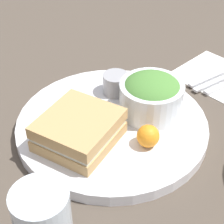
{
  "coord_description": "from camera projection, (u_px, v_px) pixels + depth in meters",
  "views": [
    {
      "loc": [
        0.35,
        0.37,
        0.45
      ],
      "look_at": [
        0.0,
        0.0,
        0.04
      ],
      "focal_mm": 60.0,
      "sensor_mm": 36.0,
      "label": 1
    }
  ],
  "objects": [
    {
      "name": "ground_plane",
      "position": [
        112.0,
        130.0,
        0.67
      ],
      "size": [
        4.0,
        4.0,
        0.0
      ],
      "primitive_type": "plane",
      "color": "#4C4238"
    },
    {
      "name": "plate",
      "position": [
        112.0,
        125.0,
        0.67
      ],
      "size": [
        0.34,
        0.34,
        0.02
      ],
      "primitive_type": "cylinder",
      "color": "silver",
      "rests_on": "ground_plane"
    },
    {
      "name": "sandwich",
      "position": [
        78.0,
        129.0,
        0.61
      ],
      "size": [
        0.15,
        0.14,
        0.05
      ],
      "color": "tan",
      "rests_on": "plate"
    },
    {
      "name": "salad_bowl",
      "position": [
        151.0,
        95.0,
        0.66
      ],
      "size": [
        0.11,
        0.11,
        0.07
      ],
      "color": "white",
      "rests_on": "plate"
    },
    {
      "name": "dressing_cup",
      "position": [
        116.0,
        84.0,
        0.72
      ],
      "size": [
        0.05,
        0.05,
        0.04
      ],
      "primitive_type": "cylinder",
      "color": "#99999E",
      "rests_on": "plate"
    },
    {
      "name": "orange_wedge",
      "position": [
        148.0,
        136.0,
        0.6
      ],
      "size": [
        0.04,
        0.04,
        0.04
      ],
      "primitive_type": "sphere",
      "color": "orange",
      "rests_on": "plate"
    },
    {
      "name": "napkin",
      "position": [
        224.0,
        79.0,
        0.8
      ],
      "size": [
        0.15,
        0.2,
        0.0
      ],
      "primitive_type": "cube",
      "color": "white",
      "rests_on": "ground_plane"
    },
    {
      "name": "fork",
      "position": [
        218.0,
        73.0,
        0.81
      ],
      "size": [
        0.17,
        0.04,
        0.01
      ],
      "primitive_type": "cube",
      "rotation": [
        0.0,
        0.0,
        2.97
      ],
      "color": "silver",
      "rests_on": "napkin"
    }
  ]
}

